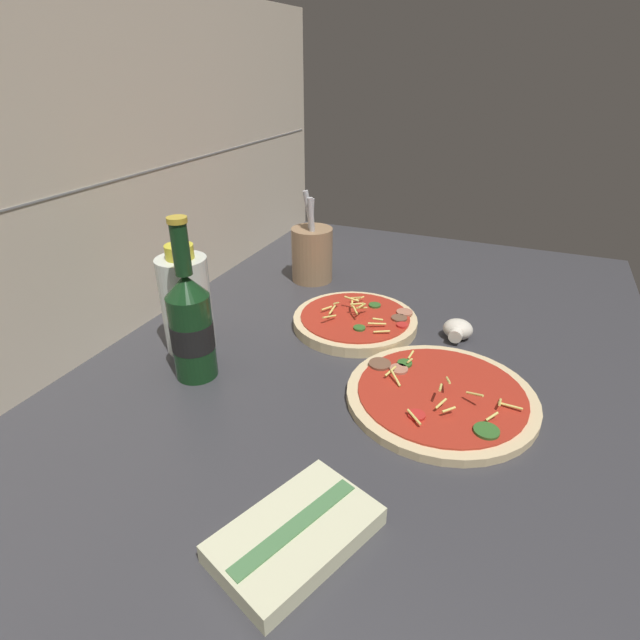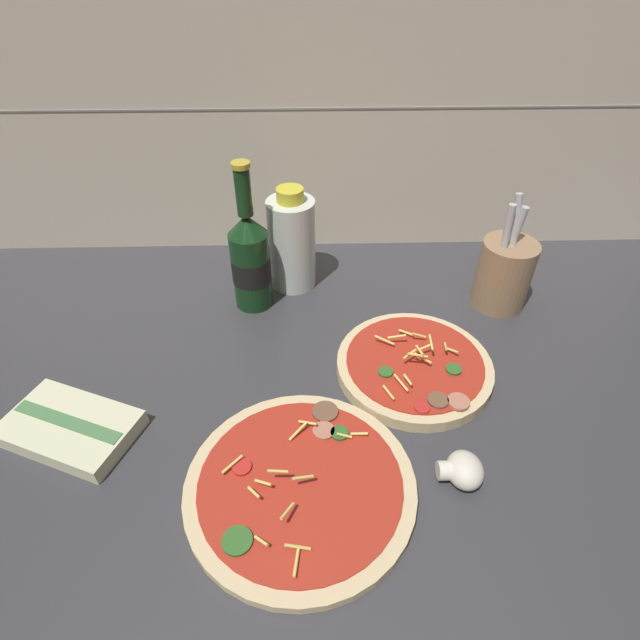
{
  "view_description": "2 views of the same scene",
  "coord_description": "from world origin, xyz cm",
  "px_view_note": "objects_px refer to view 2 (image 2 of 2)",
  "views": [
    {
      "loc": [
        -60.27,
        -19.39,
        47.71
      ],
      "look_at": [
        8.25,
        9.62,
        8.88
      ],
      "focal_mm": 28.0,
      "sensor_mm": 36.0,
      "label": 1
    },
    {
      "loc": [
        4.03,
        -46.04,
        57.49
      ],
      "look_at": [
        5.58,
        9.75,
        10.98
      ],
      "focal_mm": 28.0,
      "sensor_mm": 36.0,
      "label": 2
    }
  ],
  "objects_px": {
    "oil_bottle": "(292,242)",
    "dish_towel": "(70,428)",
    "utensil_crock": "(504,273)",
    "mushroom_left": "(462,470)",
    "beer_bottle": "(250,259)",
    "pizza_far": "(414,366)",
    "pizza_near": "(300,485)"
  },
  "relations": [
    {
      "from": "oil_bottle",
      "to": "dish_towel",
      "type": "bearing_deg",
      "value": -130.55
    },
    {
      "from": "utensil_crock",
      "to": "mushroom_left",
      "type": "bearing_deg",
      "value": -113.13
    },
    {
      "from": "beer_bottle",
      "to": "utensil_crock",
      "type": "distance_m",
      "value": 0.43
    },
    {
      "from": "pizza_far",
      "to": "oil_bottle",
      "type": "bearing_deg",
      "value": 127.83
    },
    {
      "from": "pizza_far",
      "to": "beer_bottle",
      "type": "bearing_deg",
      "value": 144.74
    },
    {
      "from": "pizza_far",
      "to": "utensil_crock",
      "type": "xyz_separation_m",
      "value": [
        0.18,
        0.17,
        0.05
      ]
    },
    {
      "from": "pizza_far",
      "to": "dish_towel",
      "type": "distance_m",
      "value": 0.49
    },
    {
      "from": "dish_towel",
      "to": "mushroom_left",
      "type": "bearing_deg",
      "value": -9.39
    },
    {
      "from": "beer_bottle",
      "to": "utensil_crock",
      "type": "relative_size",
      "value": 1.26
    },
    {
      "from": "pizza_near",
      "to": "mushroom_left",
      "type": "xyz_separation_m",
      "value": [
        0.2,
        0.01,
        0.01
      ]
    },
    {
      "from": "pizza_near",
      "to": "pizza_far",
      "type": "relative_size",
      "value": 1.2
    },
    {
      "from": "beer_bottle",
      "to": "mushroom_left",
      "type": "height_order",
      "value": "beer_bottle"
    },
    {
      "from": "pizza_near",
      "to": "mushroom_left",
      "type": "relative_size",
      "value": 5.05
    },
    {
      "from": "mushroom_left",
      "to": "utensil_crock",
      "type": "bearing_deg",
      "value": 66.87
    },
    {
      "from": "oil_bottle",
      "to": "mushroom_left",
      "type": "bearing_deg",
      "value": -63.53
    },
    {
      "from": "beer_bottle",
      "to": "dish_towel",
      "type": "height_order",
      "value": "beer_bottle"
    },
    {
      "from": "pizza_far",
      "to": "mushroom_left",
      "type": "distance_m",
      "value": 0.19
    },
    {
      "from": "beer_bottle",
      "to": "oil_bottle",
      "type": "distance_m",
      "value": 0.09
    },
    {
      "from": "pizza_near",
      "to": "mushroom_left",
      "type": "height_order",
      "value": "pizza_near"
    },
    {
      "from": "mushroom_left",
      "to": "dish_towel",
      "type": "distance_m",
      "value": 0.51
    },
    {
      "from": "pizza_far",
      "to": "dish_towel",
      "type": "height_order",
      "value": "pizza_far"
    },
    {
      "from": "dish_towel",
      "to": "pizza_near",
      "type": "bearing_deg",
      "value": -16.63
    },
    {
      "from": "pizza_far",
      "to": "mushroom_left",
      "type": "xyz_separation_m",
      "value": [
        0.03,
        -0.19,
        0.01
      ]
    },
    {
      "from": "mushroom_left",
      "to": "oil_bottle",
      "type": "bearing_deg",
      "value": 116.47
    },
    {
      "from": "oil_bottle",
      "to": "pizza_far",
      "type": "bearing_deg",
      "value": -52.17
    },
    {
      "from": "oil_bottle",
      "to": "dish_towel",
      "type": "distance_m",
      "value": 0.46
    },
    {
      "from": "mushroom_left",
      "to": "utensil_crock",
      "type": "distance_m",
      "value": 0.39
    },
    {
      "from": "pizza_near",
      "to": "oil_bottle",
      "type": "height_order",
      "value": "oil_bottle"
    },
    {
      "from": "beer_bottle",
      "to": "mushroom_left",
      "type": "bearing_deg",
      "value": -52.54
    },
    {
      "from": "mushroom_left",
      "to": "dish_towel",
      "type": "bearing_deg",
      "value": 170.61
    },
    {
      "from": "oil_bottle",
      "to": "utensil_crock",
      "type": "bearing_deg",
      "value": -11.28
    },
    {
      "from": "mushroom_left",
      "to": "beer_bottle",
      "type": "bearing_deg",
      "value": 127.46
    }
  ]
}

